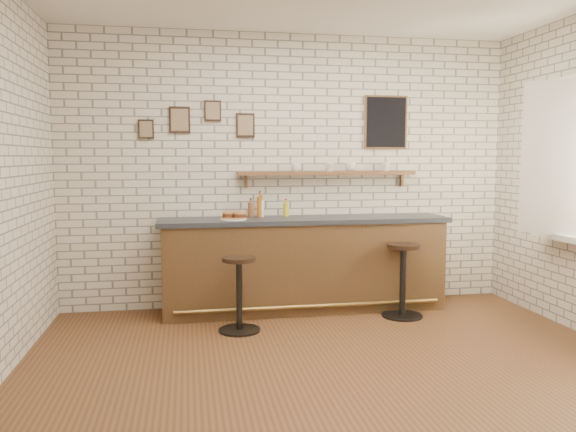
{
  "coord_description": "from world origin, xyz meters",
  "views": [
    {
      "loc": [
        -1.14,
        -4.16,
        1.66
      ],
      "look_at": [
        -0.22,
        0.9,
        1.12
      ],
      "focal_mm": 35.0,
      "sensor_mm": 36.0,
      "label": 1
    }
  ],
  "objects_px": {
    "ciabatta_sandwich": "(234,215)",
    "bitters_bottle_amber": "(260,206)",
    "bitters_bottle_brown": "(251,209)",
    "shelf_cup_c": "(351,167)",
    "sandwich_plate": "(233,219)",
    "shelf_cup_a": "(296,167)",
    "bar_stool_left": "(239,292)",
    "shelf_cup_d": "(386,167)",
    "bitters_bottle_white": "(261,208)",
    "bar_counter": "(304,264)",
    "bar_stool_right": "(403,278)",
    "shelf_cup_b": "(330,167)",
    "condiment_bottle_yellow": "(286,209)"
  },
  "relations": [
    {
      "from": "ciabatta_sandwich",
      "to": "bitters_bottle_amber",
      "type": "relative_size",
      "value": 0.9
    },
    {
      "from": "bitters_bottle_brown",
      "to": "shelf_cup_c",
      "type": "bearing_deg",
      "value": 1.62
    },
    {
      "from": "sandwich_plate",
      "to": "shelf_cup_a",
      "type": "relative_size",
      "value": 2.51
    },
    {
      "from": "bar_stool_left",
      "to": "shelf_cup_d",
      "type": "relative_size",
      "value": 6.61
    },
    {
      "from": "bitters_bottle_white",
      "to": "bitters_bottle_amber",
      "type": "xyz_separation_m",
      "value": [
        -0.02,
        0.0,
        0.02
      ]
    },
    {
      "from": "bar_counter",
      "to": "bar_stool_right",
      "type": "bearing_deg",
      "value": -24.97
    },
    {
      "from": "bitters_bottle_white",
      "to": "bar_stool_left",
      "type": "relative_size",
      "value": 0.32
    },
    {
      "from": "bar_stool_right",
      "to": "shelf_cup_c",
      "type": "height_order",
      "value": "shelf_cup_c"
    },
    {
      "from": "bitters_bottle_white",
      "to": "bar_stool_left",
      "type": "distance_m",
      "value": 1.13
    },
    {
      "from": "ciabatta_sandwich",
      "to": "bitters_bottle_white",
      "type": "distance_m",
      "value": 0.4
    },
    {
      "from": "bitters_bottle_white",
      "to": "bar_stool_right",
      "type": "relative_size",
      "value": 0.3
    },
    {
      "from": "bar_stool_left",
      "to": "shelf_cup_c",
      "type": "bearing_deg",
      "value": 32.1
    },
    {
      "from": "shelf_cup_c",
      "to": "bar_counter",
      "type": "bearing_deg",
      "value": 102.17
    },
    {
      "from": "bar_stool_left",
      "to": "bar_stool_right",
      "type": "relative_size",
      "value": 0.94
    },
    {
      "from": "sandwich_plate",
      "to": "bar_stool_right",
      "type": "height_order",
      "value": "sandwich_plate"
    },
    {
      "from": "bitters_bottle_white",
      "to": "bar_counter",
      "type": "bearing_deg",
      "value": -20.78
    },
    {
      "from": "shelf_cup_c",
      "to": "bar_stool_left",
      "type": "bearing_deg",
      "value": 114.79
    },
    {
      "from": "bitters_bottle_amber",
      "to": "shelf_cup_b",
      "type": "relative_size",
      "value": 2.87
    },
    {
      "from": "condiment_bottle_yellow",
      "to": "bitters_bottle_amber",
      "type": "bearing_deg",
      "value": 180.0
    },
    {
      "from": "ciabatta_sandwich",
      "to": "shelf_cup_a",
      "type": "relative_size",
      "value": 2.26
    },
    {
      "from": "ciabatta_sandwich",
      "to": "bitters_bottle_white",
      "type": "height_order",
      "value": "bitters_bottle_white"
    },
    {
      "from": "bitters_bottle_brown",
      "to": "bitters_bottle_white",
      "type": "distance_m",
      "value": 0.12
    },
    {
      "from": "bar_counter",
      "to": "bitters_bottle_brown",
      "type": "xyz_separation_m",
      "value": [
        -0.56,
        0.17,
        0.59
      ]
    },
    {
      "from": "bar_stool_left",
      "to": "bar_counter",
      "type": "bearing_deg",
      "value": 39.69
    },
    {
      "from": "sandwich_plate",
      "to": "condiment_bottle_yellow",
      "type": "height_order",
      "value": "condiment_bottle_yellow"
    },
    {
      "from": "sandwich_plate",
      "to": "shelf_cup_d",
      "type": "height_order",
      "value": "shelf_cup_d"
    },
    {
      "from": "bar_stool_right",
      "to": "shelf_cup_a",
      "type": "distance_m",
      "value": 1.65
    },
    {
      "from": "bitters_bottle_brown",
      "to": "bitters_bottle_amber",
      "type": "relative_size",
      "value": 0.73
    },
    {
      "from": "ciabatta_sandwich",
      "to": "shelf_cup_d",
      "type": "height_order",
      "value": "shelf_cup_d"
    },
    {
      "from": "ciabatta_sandwich",
      "to": "bitters_bottle_amber",
      "type": "height_order",
      "value": "bitters_bottle_amber"
    },
    {
      "from": "bar_stool_right",
      "to": "condiment_bottle_yellow",
      "type": "bearing_deg",
      "value": 151.47
    },
    {
      "from": "bar_stool_left",
      "to": "shelf_cup_a",
      "type": "xyz_separation_m",
      "value": [
        0.71,
        0.84,
        1.16
      ]
    },
    {
      "from": "bitters_bottle_amber",
      "to": "shelf_cup_d",
      "type": "xyz_separation_m",
      "value": [
        1.44,
        0.03,
        0.43
      ]
    },
    {
      "from": "ciabatta_sandwich",
      "to": "condiment_bottle_yellow",
      "type": "distance_m",
      "value": 0.64
    },
    {
      "from": "ciabatta_sandwich",
      "to": "bar_stool_left",
      "type": "height_order",
      "value": "ciabatta_sandwich"
    },
    {
      "from": "bitters_bottle_brown",
      "to": "shelf_cup_d",
      "type": "xyz_separation_m",
      "value": [
        1.54,
        0.03,
        0.46
      ]
    },
    {
      "from": "shelf_cup_b",
      "to": "shelf_cup_d",
      "type": "xyz_separation_m",
      "value": [
        0.65,
        0.0,
        0.01
      ]
    },
    {
      "from": "bitters_bottle_amber",
      "to": "shelf_cup_d",
      "type": "bearing_deg",
      "value": 1.27
    },
    {
      "from": "sandwich_plate",
      "to": "bar_stool_left",
      "type": "distance_m",
      "value": 0.84
    },
    {
      "from": "bar_counter",
      "to": "bar_stool_right",
      "type": "xyz_separation_m",
      "value": [
        0.95,
        -0.44,
        -0.1
      ]
    },
    {
      "from": "bitters_bottle_amber",
      "to": "shelf_cup_b",
      "type": "height_order",
      "value": "shelf_cup_b"
    },
    {
      "from": "bitters_bottle_brown",
      "to": "ciabatta_sandwich",
      "type": "bearing_deg",
      "value": -129.46
    },
    {
      "from": "shelf_cup_b",
      "to": "bar_counter",
      "type": "bearing_deg",
      "value": 153.43
    },
    {
      "from": "bar_stool_left",
      "to": "shelf_cup_d",
      "type": "distance_m",
      "value": 2.26
    },
    {
      "from": "sandwich_plate",
      "to": "shelf_cup_d",
      "type": "xyz_separation_m",
      "value": [
        1.75,
        0.28,
        0.53
      ]
    },
    {
      "from": "sandwich_plate",
      "to": "bitters_bottle_amber",
      "type": "bearing_deg",
      "value": 38.1
    },
    {
      "from": "bar_stool_left",
      "to": "bar_stool_right",
      "type": "height_order",
      "value": "bar_stool_right"
    },
    {
      "from": "bitters_bottle_amber",
      "to": "shelf_cup_a",
      "type": "distance_m",
      "value": 0.59
    },
    {
      "from": "ciabatta_sandwich",
      "to": "sandwich_plate",
      "type": "bearing_deg",
      "value": 180.0
    },
    {
      "from": "shelf_cup_a",
      "to": "shelf_cup_b",
      "type": "bearing_deg",
      "value": -16.05
    }
  ]
}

